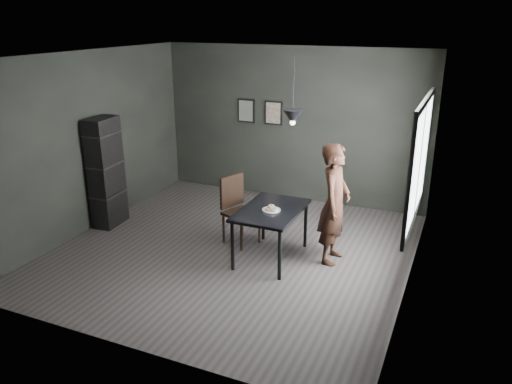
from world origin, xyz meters
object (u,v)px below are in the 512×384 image
at_px(white_plate, 271,210).
at_px(woman, 334,204).
at_px(cafe_table, 271,214).
at_px(pendant_lamp, 293,116).
at_px(shelf_unit, 106,172).
at_px(wood_chair, 237,205).

height_order(white_plate, woman, woman).
distance_m(white_plate, woman, 0.87).
distance_m(cafe_table, pendant_lamp, 1.41).
distance_m(cafe_table, woman, 0.89).
xyz_separation_m(cafe_table, pendant_lamp, (0.25, 0.10, 1.38)).
xyz_separation_m(woman, shelf_unit, (-3.74, -0.19, 0.04)).
height_order(cafe_table, pendant_lamp, pendant_lamp).
bearing_deg(shelf_unit, white_plate, -8.52).
height_order(woman, shelf_unit, shelf_unit).
xyz_separation_m(woman, pendant_lamp, (-0.57, -0.19, 1.20)).
relative_size(cafe_table, shelf_unit, 0.67).
relative_size(cafe_table, pendant_lamp, 1.39).
height_order(woman, wood_chair, woman).
bearing_deg(cafe_table, shelf_unit, 178.11).
xyz_separation_m(white_plate, pendant_lamp, (0.22, 0.16, 1.29)).
distance_m(cafe_table, wood_chair, 0.76).
bearing_deg(wood_chair, white_plate, -7.72).
bearing_deg(shelf_unit, woman, -2.46).
height_order(cafe_table, wood_chair, wood_chair).
height_order(cafe_table, shelf_unit, shelf_unit).
relative_size(wood_chair, pendant_lamp, 1.20).
bearing_deg(white_plate, wood_chair, 151.36).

